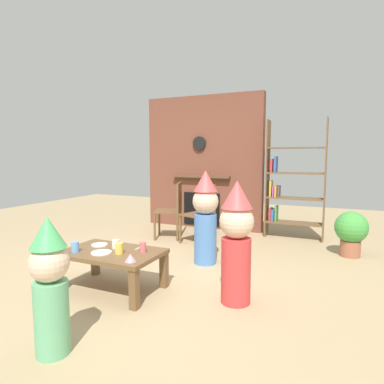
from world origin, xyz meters
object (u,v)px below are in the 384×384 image
at_px(bookshelf, 290,185).
at_px(paper_plate_rear, 101,253).
at_px(paper_cup_far_left, 75,247).
at_px(coffee_table, 112,257).
at_px(birthday_cake_slice, 130,258).
at_px(paper_cup_near_left, 143,247).
at_px(paper_cup_center, 119,248).
at_px(paper_cup_near_right, 116,244).
at_px(child_in_pink, 236,239).
at_px(dining_chair_middle, 201,211).
at_px(child_by_the_chairs, 205,215).
at_px(paper_plate_front, 99,245).
at_px(potted_plant_tall, 351,231).
at_px(child_with_cone_hat, 50,282).
at_px(dining_chair_left, 174,207).

distance_m(bookshelf, paper_plate_rear, 3.30).
height_order(paper_cup_far_left, paper_plate_rear, paper_cup_far_left).
relative_size(coffee_table, birthday_cake_slice, 9.65).
distance_m(paper_cup_near_left, paper_plate_rear, 0.40).
bearing_deg(paper_cup_center, paper_cup_near_right, 135.72).
bearing_deg(coffee_table, child_in_pink, 10.68).
height_order(paper_cup_near_right, paper_plate_rear, paper_cup_near_right).
relative_size(paper_cup_near_left, dining_chair_middle, 0.11).
xyz_separation_m(birthday_cake_slice, child_by_the_chairs, (0.18, 1.33, 0.18)).
bearing_deg(paper_cup_near_left, paper_plate_rear, -151.28).
distance_m(paper_plate_front, child_by_the_chairs, 1.30).
bearing_deg(dining_chair_middle, paper_cup_near_left, 114.63).
xyz_separation_m(coffee_table, child_by_the_chairs, (0.54, 1.14, 0.28)).
relative_size(paper_cup_far_left, potted_plant_tall, 0.17).
relative_size(paper_plate_rear, birthday_cake_slice, 1.93).
distance_m(paper_cup_near_right, child_in_pink, 1.24).
xyz_separation_m(paper_cup_near_left, paper_cup_center, (-0.18, -0.13, 0.00)).
xyz_separation_m(paper_cup_near_right, paper_plate_rear, (-0.02, -0.20, -0.04)).
distance_m(child_with_cone_hat, dining_chair_left, 3.18).
distance_m(coffee_table, dining_chair_middle, 1.92).
relative_size(birthday_cake_slice, child_with_cone_hat, 0.11).
relative_size(paper_plate_front, child_by_the_chairs, 0.14).
relative_size(paper_plate_rear, child_in_pink, 0.17).
bearing_deg(paper_cup_center, paper_plate_front, 156.61).
bearing_deg(paper_cup_center, child_by_the_chairs, 70.80).
relative_size(bookshelf, paper_plate_front, 11.48).
xyz_separation_m(bookshelf, dining_chair_left, (-1.70, -0.79, -0.35)).
distance_m(bookshelf, dining_chair_left, 1.90).
distance_m(paper_cup_near_right, paper_plate_rear, 0.21).
bearing_deg(birthday_cake_slice, dining_chair_left, 108.17).
xyz_separation_m(coffee_table, dining_chair_middle, (0.17, 1.91, 0.18)).
height_order(paper_cup_near_right, paper_cup_far_left, paper_cup_far_left).
bearing_deg(paper_cup_far_left, child_by_the_chairs, 57.48).
xyz_separation_m(coffee_table, birthday_cake_slice, (0.36, -0.20, 0.10)).
height_order(paper_cup_near_left, child_with_cone_hat, child_with_cone_hat).
distance_m(bookshelf, child_by_the_chairs, 1.91).
height_order(child_with_cone_hat, child_by_the_chairs, child_by_the_chairs).
bearing_deg(bookshelf, dining_chair_middle, -139.74).
relative_size(paper_cup_near_left, paper_plate_front, 0.61).
relative_size(birthday_cake_slice, potted_plant_tall, 0.17).
distance_m(paper_plate_rear, child_with_cone_hat, 0.99).
bearing_deg(paper_cup_center, bookshelf, 68.00).
height_order(paper_cup_center, paper_cup_far_left, paper_cup_center).
relative_size(bookshelf, dining_chair_middle, 2.11).
relative_size(paper_cup_near_left, child_by_the_chairs, 0.09).
distance_m(paper_cup_center, paper_cup_far_left, 0.44).
bearing_deg(paper_cup_near_right, paper_plate_rear, -95.06).
distance_m(child_in_pink, potted_plant_tall, 2.19).
relative_size(coffee_table, paper_cup_near_left, 9.52).
xyz_separation_m(paper_cup_center, potted_plant_tall, (2.06, 2.22, -0.10)).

